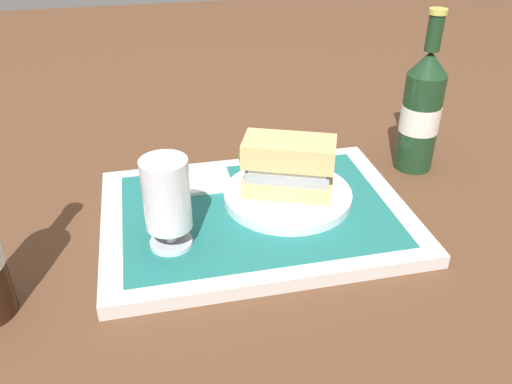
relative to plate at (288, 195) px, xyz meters
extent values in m
plane|color=brown|center=(0.05, 0.02, -0.03)|extent=(3.00, 3.00, 0.00)
cube|color=silver|center=(0.05, 0.02, -0.02)|extent=(0.44, 0.32, 0.02)
cube|color=#1E6B66|center=(0.05, 0.02, -0.01)|extent=(0.38, 0.27, 0.00)
cylinder|color=white|center=(0.00, 0.00, 0.00)|extent=(0.19, 0.19, 0.01)
cube|color=tan|center=(0.00, 0.00, 0.02)|extent=(0.14, 0.11, 0.02)
cube|color=#9EA3A8|center=(0.00, 0.00, 0.04)|extent=(0.13, 0.10, 0.02)
cube|color=silver|center=(0.00, 0.00, 0.05)|extent=(0.12, 0.09, 0.01)
sphere|color=#47932D|center=(0.05, -0.02, 0.06)|extent=(0.04, 0.04, 0.04)
cube|color=tan|center=(0.00, 0.00, 0.07)|extent=(0.14, 0.11, 0.04)
cylinder|color=silver|center=(0.18, 0.07, 0.00)|extent=(0.06, 0.06, 0.01)
cylinder|color=silver|center=(0.18, 0.07, 0.01)|extent=(0.01, 0.01, 0.02)
cylinder|color=silver|center=(0.18, 0.07, 0.07)|extent=(0.06, 0.06, 0.09)
cylinder|color=gold|center=(0.18, 0.07, 0.05)|extent=(0.06, 0.06, 0.06)
cylinder|color=white|center=(0.18, 0.07, 0.08)|extent=(0.05, 0.05, 0.01)
cube|color=white|center=(0.12, -0.07, 0.00)|extent=(0.09, 0.07, 0.01)
cylinder|color=#19381E|center=(-0.25, -0.09, 0.05)|extent=(0.06, 0.06, 0.17)
cylinder|color=silver|center=(-0.25, -0.09, 0.06)|extent=(0.07, 0.07, 0.05)
cone|color=#19381E|center=(-0.25, -0.09, 0.16)|extent=(0.06, 0.06, 0.04)
cylinder|color=#19381E|center=(-0.25, -0.09, 0.20)|extent=(0.02, 0.02, 0.05)
cylinder|color=#BFB74C|center=(-0.25, -0.09, 0.23)|extent=(0.03, 0.03, 0.01)
camera|label=1|loc=(0.19, 0.65, 0.42)|focal=37.52mm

